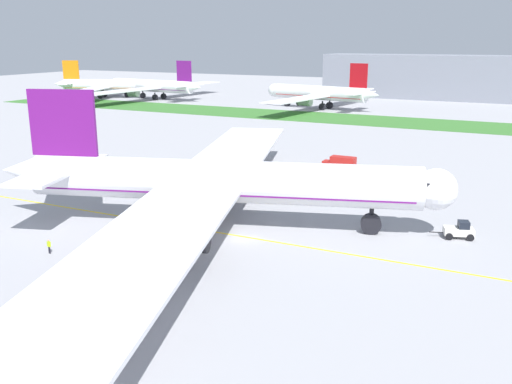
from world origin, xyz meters
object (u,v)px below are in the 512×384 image
Objects in this scene: airliner_foreground at (214,182)px; pushback_tug at (459,230)px; ground_crew_wingwalker_port at (49,245)px; parked_airliner_far_centre at (154,86)px; parked_airliner_far_left at (107,85)px; service_truck_fuel_bowser at (340,164)px; parked_airliner_far_right at (321,93)px.

pushback_tug is at bearing 17.18° from airliner_foreground.
parked_airliner_far_centre is (-93.01, 150.55, 4.41)m from ground_crew_wingwalker_port.
parked_airliner_far_centre is (21.79, 3.83, 0.16)m from parked_airliner_far_left.
service_truck_fuel_bowser is at bearing 81.41° from airliner_foreground.
ground_crew_wingwalker_port is at bearing -82.59° from parked_airliner_far_right.
parked_airliner_far_centre is 1.11× the size of parked_airliner_far_right.
ground_crew_wingwalker_port is 186.35m from parked_airliner_far_left.
parked_airliner_far_left is at bearing -178.58° from parked_airliner_far_right.
service_truck_fuel_bowser is 0.08× the size of parked_airliner_far_centre.
parked_airliner_far_centre is (-111.12, 95.90, 3.76)m from service_truck_fuel_bowser.
parked_airliner_far_left is at bearing 128.04° from ground_crew_wingwalker_port.
service_truck_fuel_bowser is (5.62, 37.19, -4.41)m from airliner_foreground.
airliner_foreground is 169.83m from parked_airliner_far_centre.
ground_crew_wingwalker_port is 177.02m from parked_airliner_far_centre.
parked_airliner_far_centre is (-135.84, 123.70, 4.46)m from pushback_tug.
pushback_tug is (30.34, 9.38, -5.11)m from airliner_foreground.
parked_airliner_far_left is 1.04× the size of parked_airliner_far_right.
parked_airliner_far_centre reaches higher than service_truck_fuel_bowser.
parked_airliner_far_centre is (-105.50, 133.09, -0.66)m from airliner_foreground.
airliner_foreground is at bearing -76.38° from parked_airliner_far_right.
ground_crew_wingwalker_port is 150.41m from parked_airliner_far_right.
airliner_foreground is 1.26× the size of parked_airliner_far_centre.
parked_airliner_far_right is at bearing 116.98° from pushback_tug.
service_truck_fuel_bowser is 0.09× the size of parked_airliner_far_right.
parked_airliner_far_left is at bearing 145.29° from service_truck_fuel_bowser.
airliner_foreground is 181.42m from parked_airliner_far_left.
airliner_foreground is 15.84× the size of service_truck_fuel_bowser.
pushback_tug is 37.21m from service_truck_fuel_bowser.
ground_crew_wingwalker_port is 0.02× the size of parked_airliner_far_centre.
pushback_tug is 198.09m from parked_airliner_far_left.
parked_airliner_far_centre is at bearing 9.96° from parked_airliner_far_left.
parked_airliner_far_left is at bearing 134.56° from airliner_foreground.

